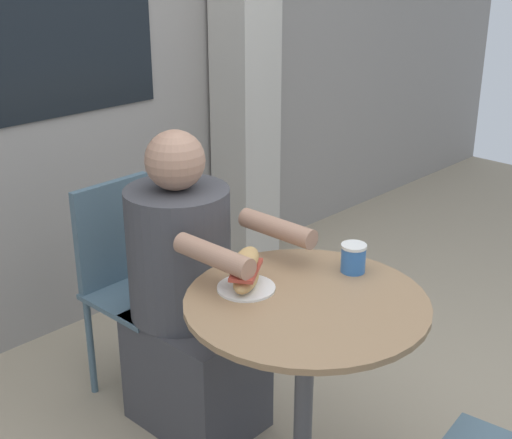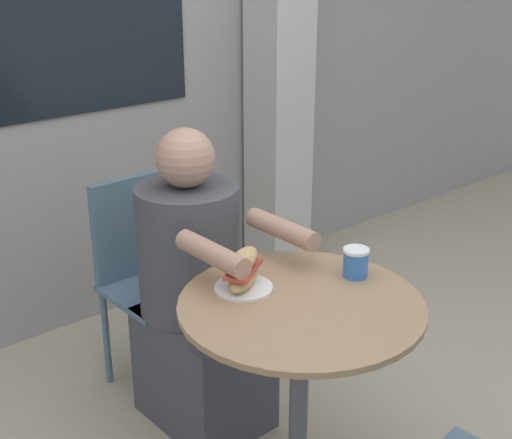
{
  "view_description": "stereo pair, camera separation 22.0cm",
  "coord_description": "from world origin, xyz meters",
  "px_view_note": "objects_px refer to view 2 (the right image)",
  "views": [
    {
      "loc": [
        -1.46,
        -1.22,
        1.76
      ],
      "look_at": [
        0.0,
        0.21,
        0.94
      ],
      "focal_mm": 50.0,
      "sensor_mm": 36.0,
      "label": 1
    },
    {
      "loc": [
        -1.3,
        -1.36,
        1.76
      ],
      "look_at": [
        0.0,
        0.21,
        0.94
      ],
      "focal_mm": 50.0,
      "sensor_mm": 36.0,
      "label": 2
    }
  ],
  "objects_px": {
    "diner_chair": "(146,264)",
    "sandwich_on_plate": "(243,272)",
    "cafe_table": "(300,358)",
    "seated_diner": "(197,303)",
    "drink_cup": "(356,262)"
  },
  "relations": [
    {
      "from": "cafe_table",
      "to": "seated_diner",
      "type": "distance_m",
      "value": 0.57
    },
    {
      "from": "drink_cup",
      "to": "seated_diner",
      "type": "bearing_deg",
      "value": 113.76
    },
    {
      "from": "sandwich_on_plate",
      "to": "seated_diner",
      "type": "bearing_deg",
      "value": 77.22
    },
    {
      "from": "seated_diner",
      "to": "drink_cup",
      "type": "height_order",
      "value": "seated_diner"
    },
    {
      "from": "diner_chair",
      "to": "sandwich_on_plate",
      "type": "height_order",
      "value": "diner_chair"
    },
    {
      "from": "seated_diner",
      "to": "sandwich_on_plate",
      "type": "bearing_deg",
      "value": 75.47
    },
    {
      "from": "cafe_table",
      "to": "diner_chair",
      "type": "distance_m",
      "value": 0.92
    },
    {
      "from": "cafe_table",
      "to": "drink_cup",
      "type": "bearing_deg",
      "value": 4.26
    },
    {
      "from": "cafe_table",
      "to": "sandwich_on_plate",
      "type": "xyz_separation_m",
      "value": [
        -0.08,
        0.18,
        0.25
      ]
    },
    {
      "from": "diner_chair",
      "to": "sandwich_on_plate",
      "type": "relative_size",
      "value": 4.59
    },
    {
      "from": "drink_cup",
      "to": "sandwich_on_plate",
      "type": "bearing_deg",
      "value": 154.11
    },
    {
      "from": "drink_cup",
      "to": "cafe_table",
      "type": "bearing_deg",
      "value": -175.74
    },
    {
      "from": "seated_diner",
      "to": "drink_cup",
      "type": "xyz_separation_m",
      "value": [
        0.24,
        -0.55,
        0.29
      ]
    },
    {
      "from": "cafe_table",
      "to": "seated_diner",
      "type": "xyz_separation_m",
      "value": [
        0.01,
        0.57,
        -0.05
      ]
    },
    {
      "from": "seated_diner",
      "to": "diner_chair",
      "type": "bearing_deg",
      "value": -91.1
    }
  ]
}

